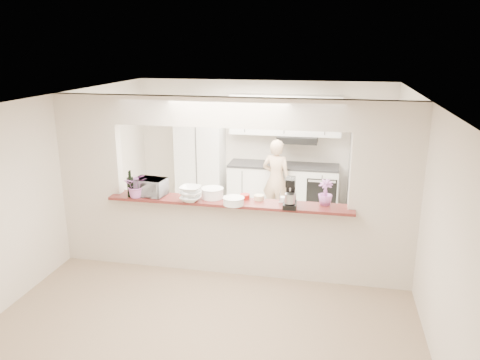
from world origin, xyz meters
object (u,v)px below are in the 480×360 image
(stand_mixer, at_px, (290,194))
(person, at_px, (276,180))
(refrigerator, at_px, (369,174))
(toaster_oven, at_px, (150,187))

(stand_mixer, bearing_deg, person, 101.26)
(refrigerator, distance_m, person, 1.72)
(toaster_oven, distance_m, stand_mixer, 2.00)
(refrigerator, bearing_deg, stand_mixer, -113.31)
(stand_mixer, bearing_deg, refrigerator, 66.69)
(refrigerator, height_order, toaster_oven, refrigerator)
(toaster_oven, height_order, stand_mixer, stand_mixer)
(refrigerator, xyz_separation_m, person, (-1.68, -0.36, -0.10))
(toaster_oven, relative_size, person, 0.30)
(person, bearing_deg, stand_mixer, 116.79)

